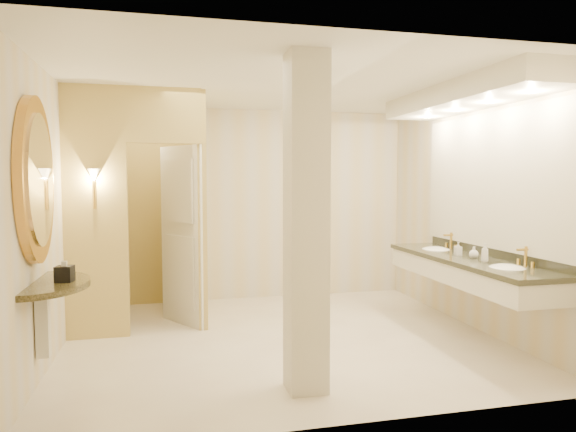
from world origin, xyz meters
TOP-DOWN VIEW (x-y plane):
  - floor at (0.00, 0.00)m, footprint 4.50×4.50m
  - ceiling at (0.00, 0.00)m, footprint 4.50×4.50m
  - wall_back at (0.00, 2.00)m, footprint 4.50×0.02m
  - wall_front at (0.00, -2.00)m, footprint 4.50×0.02m
  - wall_left at (-2.25, 0.00)m, footprint 0.02×4.00m
  - wall_right at (2.25, 0.00)m, footprint 0.02×4.00m
  - toilet_closet at (-1.13, 0.97)m, footprint 1.50×1.55m
  - wall_sconce at (-1.93, 0.43)m, footprint 0.14×0.14m
  - vanity at (1.98, -0.40)m, footprint 0.75×2.65m
  - console_shelf at (-2.21, -0.80)m, footprint 1.03×1.03m
  - pillar at (-0.11, -1.35)m, footprint 0.31×0.31m
  - tissue_box at (-2.00, -0.84)m, footprint 0.15×0.15m
  - toilet at (-1.95, 1.25)m, footprint 0.41×0.69m
  - soap_bottle_a at (1.92, -0.26)m, footprint 0.07×0.07m
  - soap_bottle_b at (1.97, -0.49)m, footprint 0.10×0.10m
  - soap_bottle_c at (1.93, -0.74)m, footprint 0.09×0.10m

SIDE VIEW (x-z plane):
  - floor at x=0.00m, z-range 0.00..0.00m
  - toilet at x=-1.95m, z-range 0.00..0.69m
  - soap_bottle_b at x=1.97m, z-range 0.88..1.00m
  - tissue_box at x=-2.00m, z-range 0.88..1.00m
  - soap_bottle_a at x=1.92m, z-range 0.88..1.02m
  - soap_bottle_c at x=1.93m, z-range 0.88..1.06m
  - console_shelf at x=-2.21m, z-range 0.36..2.33m
  - wall_back at x=0.00m, z-range 0.00..2.70m
  - wall_front at x=0.00m, z-range 0.00..2.70m
  - wall_left at x=-2.25m, z-range 0.00..2.70m
  - wall_right at x=2.25m, z-range 0.00..2.70m
  - pillar at x=-0.11m, z-range 0.00..2.70m
  - toilet_closet at x=-1.13m, z-range 0.04..2.74m
  - vanity at x=1.98m, z-range 0.58..2.67m
  - wall_sconce at x=-1.93m, z-range 1.52..1.94m
  - ceiling at x=0.00m, z-range 2.70..2.70m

